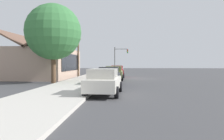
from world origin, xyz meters
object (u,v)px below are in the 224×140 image
car_olive (114,73)px  shade_tree (53,32)px  car_cherry (117,71)px  car_ivory (104,81)px  car_seafoam (117,70)px  utility_pole_wooden (78,49)px  traffic_light_main (120,55)px  car_silver (118,69)px  fire_hydrant_red (103,75)px  car_charcoal (109,76)px

car_olive → shade_tree: shade_tree is taller
car_olive → car_cherry: same height
car_ivory → car_cherry: same height
car_seafoam → utility_pole_wooden: size_ratio=0.63×
traffic_light_main → car_silver: bearing=174.5°
fire_hydrant_red → car_seafoam: bearing=-9.4°
car_olive → traffic_light_main: (21.16, -0.17, 2.67)m
car_ivory → shade_tree: 10.32m
car_silver → car_cherry: bearing=-175.9°
shade_tree → utility_pole_wooden: (11.14, -0.10, -0.94)m
car_charcoal → shade_tree: shade_tree is taller
car_ivory → car_silver: same height
car_seafoam → car_ivory: bearing=179.2°
car_charcoal → car_cherry: bearing=-1.1°
utility_pole_wooden → fire_hydrant_red: (-4.40, -4.00, -3.43)m
car_silver → fire_hydrant_red: 14.84m
car_cherry → utility_pole_wooden: utility_pole_wooden is taller
car_olive → fire_hydrant_red: 3.03m
car_silver → utility_pole_wooden: (-10.38, 5.30, 3.11)m
car_silver → car_charcoal: bearing=-177.2°
car_ivory → car_cherry: (17.21, -0.16, -0.00)m
fire_hydrant_red → car_charcoal: bearing=-170.9°
car_olive → utility_pole_wooden: 9.43m
car_olive → car_silver: 17.39m
car_ivory → shade_tree: (7.70, 5.54, 4.05)m
car_charcoal → car_silver: (23.29, 0.06, 0.00)m
car_charcoal → car_cherry: same height
car_seafoam → shade_tree: 16.72m
traffic_light_main → fire_hydrant_red: bearing=174.9°
car_ivory → car_seafoam: (22.96, 0.03, -0.00)m
car_silver → traffic_light_main: traffic_light_main is taller
traffic_light_main → fire_hydrant_red: (-18.55, 1.66, -2.99)m
car_seafoam → car_silver: size_ratio=1.05×
car_ivory → utility_pole_wooden: utility_pole_wooden is taller
car_charcoal → traffic_light_main: (27.06, -0.30, 2.68)m
car_ivory → utility_pole_wooden: 19.86m
car_silver → car_olive: bearing=-176.7°
car_cherry → shade_tree: 11.80m
car_ivory → car_silver: 29.23m
utility_pole_wooden → fire_hydrant_red: size_ratio=10.56×
car_olive → fire_hydrant_red: car_olive is taller
car_silver → fire_hydrant_red: bearing=177.7°
car_cherry → car_silver: same height
car_charcoal → shade_tree: (1.77, 5.46, 4.05)m
car_seafoam → utility_pole_wooden: utility_pole_wooden is taller
car_ivory → car_silver: (29.23, 0.14, -0.00)m
car_olive → traffic_light_main: bearing=-0.1°
car_olive → utility_pole_wooden: size_ratio=0.65×
car_cherry → car_silver: size_ratio=1.02×
car_ivory → shade_tree: bearing=38.3°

